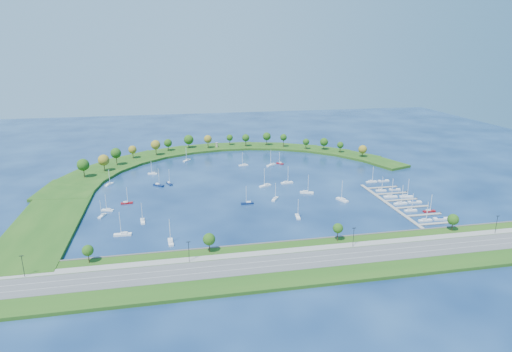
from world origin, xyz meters
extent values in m
plane|color=#06183C|center=(0.00, 0.00, 0.00)|extent=(700.00, 700.00, 0.00)
cube|color=#1C4913|center=(0.00, -124.00, 0.80)|extent=(420.00, 42.00, 1.60)
cube|color=#474442|center=(0.00, -102.50, 0.90)|extent=(420.00, 1.20, 1.80)
cube|color=#515154|center=(0.00, -124.00, 1.66)|extent=(420.00, 16.00, 0.12)
cube|color=gray|center=(0.00, -113.00, 1.66)|extent=(420.00, 5.00, 0.12)
cube|color=silver|center=(0.00, -126.50, 1.73)|extent=(420.00, 0.15, 0.02)
cube|color=silver|center=(0.00, -121.50, 1.73)|extent=(420.00, 0.15, 0.02)
cylinder|color=#382314|center=(-95.00, -107.00, 4.05)|extent=(0.56, 0.56, 4.90)
sphere|color=#194210|center=(-95.00, -107.00, 7.54)|extent=(5.20, 5.20, 5.20)
cylinder|color=#382314|center=(-40.00, -107.00, 4.22)|extent=(0.56, 0.56, 5.25)
sphere|color=#194210|center=(-40.00, -107.00, 8.05)|extent=(6.00, 6.00, 6.00)
cylinder|color=#382314|center=(25.00, -107.00, 4.40)|extent=(0.56, 0.56, 5.60)
sphere|color=#194210|center=(25.00, -107.00, 8.24)|extent=(5.20, 5.20, 5.20)
cylinder|color=#382314|center=(90.00, -107.00, 4.05)|extent=(0.56, 0.56, 4.90)
sphere|color=#194210|center=(90.00, -107.00, 7.70)|extent=(6.00, 6.00, 6.00)
cylinder|color=black|center=(-120.00, -115.00, 6.60)|extent=(0.24, 0.24, 10.00)
cylinder|color=black|center=(-50.00, -115.00, 6.60)|extent=(0.24, 0.24, 10.00)
cylinder|color=black|center=(30.00, -115.00, 6.60)|extent=(0.24, 0.24, 10.00)
cylinder|color=black|center=(110.00, -115.00, 6.60)|extent=(0.24, 0.24, 10.00)
cube|color=#1C4913|center=(-126.75, 7.81, 1.00)|extent=(43.73, 48.72, 2.00)
cube|color=#1C4913|center=(-118.83, 37.57, 1.00)|extent=(50.23, 54.30, 2.00)
cube|color=#1C4913|center=(-104.03, 64.58, 1.00)|extent=(54.07, 56.09, 2.00)
cube|color=#1C4913|center=(-83.21, 87.27, 1.00)|extent=(55.20, 54.07, 2.00)
cube|color=#1C4913|center=(-57.57, 104.32, 1.00)|extent=(53.65, 48.47, 2.00)
cube|color=#1C4913|center=(-28.60, 114.76, 1.00)|extent=(49.62, 39.75, 2.00)
cube|color=#1C4913|center=(2.03, 117.98, 1.00)|extent=(44.32, 29.96, 2.00)
cube|color=#1C4913|center=(32.54, 113.79, 1.00)|extent=(49.49, 38.05, 2.00)
cube|color=#1C4913|center=(61.17, 102.44, 1.00)|extent=(51.13, 44.12, 2.00)
cube|color=#1C4913|center=(86.25, 84.58, 1.00)|extent=(49.19, 47.96, 2.00)
cube|color=#1C4913|center=(106.34, 61.24, 1.00)|extent=(43.90, 49.49, 2.00)
cube|color=#1C4913|center=(120.28, 33.78, 1.00)|extent=(35.67, 48.74, 2.00)
cube|color=#1C4913|center=(-126.75, -47.59, 0.95)|extent=(36.00, 130.81, 1.90)
cylinder|color=#382314|center=(-120.76, 32.97, 6.00)|extent=(0.56, 0.56, 8.01)
sphere|color=#194210|center=(-120.76, 32.97, 11.82)|extent=(9.05, 9.05, 9.05)
cylinder|color=#382314|center=(-108.10, 47.50, 5.67)|extent=(0.56, 0.56, 7.34)
sphere|color=olive|center=(-108.10, 47.50, 11.09)|extent=(8.71, 8.71, 8.71)
cylinder|color=#382314|center=(-100.54, 63.94, 6.34)|extent=(0.56, 0.56, 8.68)
sphere|color=#194210|center=(-100.54, 63.94, 12.38)|extent=(8.52, 8.52, 8.52)
cylinder|color=#382314|center=(-89.10, 85.19, 5.20)|extent=(0.56, 0.56, 6.41)
sphere|color=olive|center=(-89.10, 85.19, 9.83)|extent=(7.10, 7.10, 7.10)
cylinder|color=#382314|center=(-69.44, 92.02, 6.04)|extent=(0.56, 0.56, 8.09)
sphere|color=olive|center=(-69.44, 92.02, 11.79)|extent=(8.50, 8.50, 8.50)
cylinder|color=#382314|center=(-58.67, 108.00, 5.01)|extent=(0.56, 0.56, 6.02)
sphere|color=#194210|center=(-58.67, 108.00, 9.51)|extent=(7.45, 7.45, 7.45)
cylinder|color=#382314|center=(-39.06, 116.01, 5.17)|extent=(0.56, 0.56, 6.34)
sphere|color=#194210|center=(-39.06, 116.01, 10.19)|extent=(9.24, 9.24, 9.24)
cylinder|color=#382314|center=(-20.97, 111.66, 5.70)|extent=(0.56, 0.56, 7.39)
sphere|color=olive|center=(-20.97, 111.66, 10.92)|extent=(7.63, 7.63, 7.63)
cylinder|color=#382314|center=(1.39, 121.03, 5.11)|extent=(0.56, 0.56, 6.23)
sphere|color=#194210|center=(1.39, 121.03, 9.49)|extent=(6.33, 6.33, 6.33)
cylinder|color=#382314|center=(16.03, 112.31, 5.56)|extent=(0.56, 0.56, 7.13)
sphere|color=#194210|center=(16.03, 112.31, 10.57)|extent=(7.21, 7.21, 7.21)
cylinder|color=#382314|center=(37.25, 113.04, 5.68)|extent=(0.56, 0.56, 7.36)
sphere|color=#194210|center=(37.25, 113.04, 10.94)|extent=(7.95, 7.95, 7.95)
cylinder|color=#382314|center=(51.44, 102.09, 6.19)|extent=(0.56, 0.56, 8.39)
sphere|color=#194210|center=(51.44, 102.09, 11.69)|extent=(6.50, 6.50, 6.50)
cylinder|color=#382314|center=(70.26, 89.28, 4.96)|extent=(0.56, 0.56, 5.91)
sphere|color=#194210|center=(70.26, 89.28, 9.15)|extent=(6.16, 6.16, 6.16)
cylinder|color=#382314|center=(86.19, 83.66, 5.01)|extent=(0.56, 0.56, 6.02)
sphere|color=#194210|center=(86.19, 83.66, 9.56)|extent=(7.65, 7.65, 7.65)
cylinder|color=#382314|center=(97.06, 70.02, 4.95)|extent=(0.56, 0.56, 5.90)
sphere|color=#194210|center=(97.06, 70.02, 9.11)|extent=(6.03, 6.03, 6.03)
cylinder|color=#382314|center=(110.20, 50.61, 4.72)|extent=(0.56, 0.56, 5.45)
sphere|color=olive|center=(110.20, 50.61, 8.96)|extent=(7.54, 7.54, 7.54)
cylinder|color=gray|center=(-12.34, 113.94, 4.13)|extent=(2.20, 2.20, 4.27)
cylinder|color=gray|center=(-12.34, 113.94, 6.42)|extent=(2.60, 2.60, 0.30)
cube|color=gray|center=(78.00, -61.00, 0.35)|extent=(2.20, 82.00, 0.40)
cube|color=gray|center=(90.10, -94.00, 0.35)|extent=(22.00, 2.00, 0.40)
cylinder|color=#382314|center=(101.00, -94.00, 0.60)|extent=(0.36, 0.36, 1.60)
cube|color=gray|center=(90.10, -80.80, 0.35)|extent=(22.00, 2.00, 0.40)
cylinder|color=#382314|center=(101.00, -80.80, 0.60)|extent=(0.36, 0.36, 1.60)
cube|color=gray|center=(90.10, -67.60, 0.35)|extent=(22.00, 2.00, 0.40)
cylinder|color=#382314|center=(101.00, -67.60, 0.60)|extent=(0.36, 0.36, 1.60)
cube|color=gray|center=(90.10, -54.40, 0.35)|extent=(22.00, 2.00, 0.40)
cylinder|color=#382314|center=(101.00, -54.40, 0.60)|extent=(0.36, 0.36, 1.60)
cube|color=gray|center=(90.10, -41.20, 0.35)|extent=(22.00, 2.00, 0.40)
cylinder|color=#382314|center=(101.00, -41.20, 0.60)|extent=(0.36, 0.36, 1.60)
cube|color=gray|center=(90.10, -28.00, 0.35)|extent=(22.00, 2.00, 0.40)
cylinder|color=#382314|center=(101.00, -28.00, 0.60)|extent=(0.36, 0.36, 1.60)
cube|color=white|center=(-97.65, -45.78, 0.42)|extent=(4.45, 7.27, 0.85)
cube|color=silver|center=(-97.39, -45.13, 1.14)|extent=(2.20, 2.80, 0.59)
cylinder|color=silver|center=(-97.86, -46.31, 5.60)|extent=(0.32, 0.32, 9.51)
cube|color=white|center=(51.81, -47.59, 0.56)|extent=(5.90, 9.61, 1.12)
cube|color=silver|center=(52.16, -48.45, 1.51)|extent=(2.91, 3.71, 0.78)
cylinder|color=silver|center=(51.53, -46.90, 7.41)|extent=(0.32, 0.32, 12.58)
cube|color=white|center=(9.43, -37.04, 0.46)|extent=(6.03, 7.62, 0.92)
cube|color=silver|center=(9.01, -37.68, 1.25)|extent=(2.74, 3.08, 0.65)
cylinder|color=silver|center=(9.77, -36.52, 6.12)|extent=(0.32, 0.32, 10.40)
cube|color=white|center=(33.68, -29.01, 0.55)|extent=(9.44, 5.61, 1.10)
cube|color=silver|center=(32.83, -28.69, 1.48)|extent=(3.62, 2.80, 0.77)
cylinder|color=silver|center=(34.37, -29.27, 7.26)|extent=(0.32, 0.32, 12.32)
cube|color=#0B1B45|center=(-58.36, 9.76, 0.47)|extent=(4.79, 8.04, 0.93)
cube|color=silver|center=(-58.64, 10.48, 1.26)|extent=(2.39, 3.08, 0.65)
cylinder|color=silver|center=(-58.14, 9.17, 6.18)|extent=(0.32, 0.32, 10.49)
cube|color=white|center=(15.23, -69.51, 0.47)|extent=(3.25, 8.04, 0.94)
cube|color=silver|center=(15.34, -68.73, 1.27)|extent=(1.90, 2.92, 0.66)
cylinder|color=silver|center=(15.14, -70.12, 6.21)|extent=(0.32, 0.32, 10.55)
cube|color=white|center=(-101.04, 16.57, 0.46)|extent=(5.90, 7.71, 0.93)
cube|color=silver|center=(-101.45, 15.91, 1.25)|extent=(2.71, 3.10, 0.65)
cylinder|color=silver|center=(-100.72, 17.09, 6.14)|extent=(0.32, 0.32, 10.43)
cube|color=#0B1B45|center=(-65.98, 7.36, 0.53)|extent=(8.13, 7.80, 1.06)
cube|color=silver|center=(-66.62, 7.96, 1.43)|extent=(3.43, 3.36, 0.74)
cylinder|color=silver|center=(-65.46, 6.88, 7.00)|extent=(0.32, 0.32, 11.89)
cube|color=white|center=(-73.78, -58.93, 0.49)|extent=(3.05, 8.29, 0.97)
cube|color=silver|center=(-73.85, -58.12, 1.31)|extent=(1.86, 2.98, 0.68)
cylinder|color=silver|center=(-73.71, -59.57, 6.44)|extent=(0.32, 0.32, 10.94)
cube|color=white|center=(2.84, 49.19, 0.47)|extent=(8.09, 3.43, 0.94)
cube|color=silver|center=(3.61, 49.32, 1.27)|extent=(2.95, 1.96, 0.66)
cylinder|color=silver|center=(2.22, 49.09, 6.23)|extent=(0.32, 0.32, 10.58)
cube|color=white|center=(-58.30, -90.00, 0.52)|extent=(3.00, 8.83, 1.04)
cube|color=silver|center=(-58.24, -90.87, 1.41)|extent=(1.90, 3.15, 0.73)
cylinder|color=silver|center=(-58.34, -89.31, 6.91)|extent=(0.32, 0.32, 11.73)
cube|color=#0B1B45|center=(-9.85, -41.34, 0.49)|extent=(8.15, 2.47, 0.97)
cube|color=silver|center=(-9.04, -41.36, 1.31)|extent=(2.87, 1.66, 0.68)
cylinder|color=silver|center=(-10.50, -41.32, 6.44)|extent=(0.32, 0.32, 10.93)
cube|color=maroon|center=(-85.29, -26.04, 0.45)|extent=(7.61, 2.73, 0.89)
cube|color=silver|center=(-86.04, -26.11, 1.21)|extent=(2.73, 1.68, 0.63)
cylinder|color=silver|center=(-84.70, -25.99, 5.92)|extent=(0.32, 0.32, 10.06)
cube|color=white|center=(25.89, 44.73, 0.56)|extent=(9.07, 7.58, 1.12)
cube|color=silver|center=(26.65, 45.28, 1.51)|extent=(3.71, 3.39, 0.78)
cylinder|color=silver|center=(25.29, 44.30, 7.41)|extent=(0.32, 0.32, 12.58)
cube|color=white|center=(8.95, -8.89, 0.55)|extent=(9.38, 6.40, 1.10)
cube|color=silver|center=(9.77, -8.48, 1.49)|extent=(3.68, 3.05, 0.77)
cylinder|color=silver|center=(8.29, -9.21, 7.31)|extent=(0.32, 0.32, 12.41)
cube|color=white|center=(-42.94, 74.12, 0.50)|extent=(7.17, 7.73, 0.99)
cube|color=silver|center=(-42.40, 74.74, 1.34)|extent=(3.12, 3.24, 0.69)
cylinder|color=silver|center=(-43.38, 73.63, 6.56)|extent=(0.32, 0.32, 11.14)
cube|color=maroon|center=(34.54, 49.05, 0.42)|extent=(6.04, 6.56, 0.84)
cube|color=silver|center=(35.00, 48.52, 1.13)|extent=(2.63, 2.74, 0.59)
cylinder|color=silver|center=(34.18, 49.47, 5.55)|extent=(0.32, 0.32, 9.42)
cube|color=white|center=(-83.25, -75.61, 0.55)|extent=(9.23, 2.87, 1.10)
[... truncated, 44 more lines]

